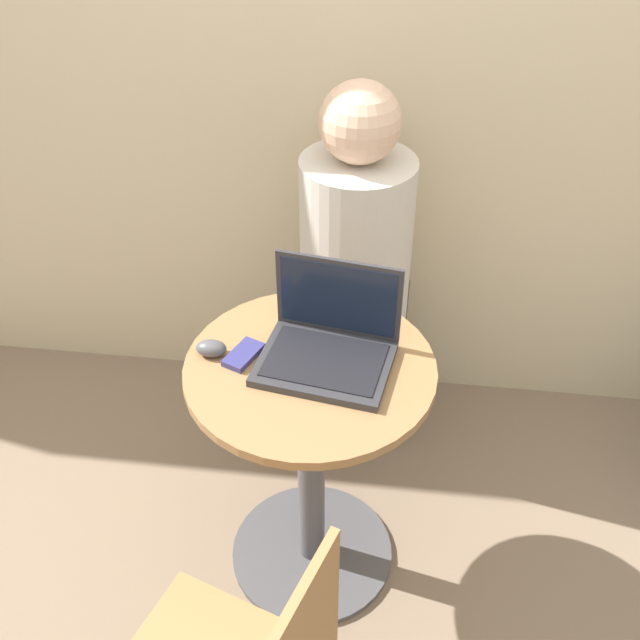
# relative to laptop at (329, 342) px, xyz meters

# --- Properties ---
(ground_plane) EXTENTS (12.00, 12.00, 0.00)m
(ground_plane) POSITION_rel_laptop_xyz_m (-0.04, -0.04, -0.80)
(ground_plane) COLOR #7F6B56
(back_wall) EXTENTS (7.00, 0.05, 2.60)m
(back_wall) POSITION_rel_laptop_xyz_m (-0.04, 0.79, 0.50)
(back_wall) COLOR beige
(back_wall) RESTS_ON ground_plane
(round_table) EXTENTS (0.60, 0.60, 0.76)m
(round_table) POSITION_rel_laptop_xyz_m (-0.04, -0.04, -0.33)
(round_table) COLOR #4C4C51
(round_table) RESTS_ON ground_plane
(laptop) EXTENTS (0.34, 0.29, 0.23)m
(laptop) POSITION_rel_laptop_xyz_m (0.00, 0.00, 0.00)
(laptop) COLOR #2D2D33
(laptop) RESTS_ON round_table
(cell_phone) EXTENTS (0.09, 0.12, 0.02)m
(cell_phone) POSITION_rel_laptop_xyz_m (-0.20, -0.03, -0.04)
(cell_phone) COLOR navy
(cell_phone) RESTS_ON round_table
(computer_mouse) EXTENTS (0.07, 0.05, 0.04)m
(computer_mouse) POSITION_rel_laptop_xyz_m (-0.28, -0.03, -0.03)
(computer_mouse) COLOR #4C4C51
(computer_mouse) RESTS_ON round_table
(person_seated) EXTENTS (0.35, 0.53, 1.24)m
(person_seated) POSITION_rel_laptop_xyz_m (0.02, 0.59, -0.28)
(person_seated) COLOR #4C4742
(person_seated) RESTS_ON ground_plane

